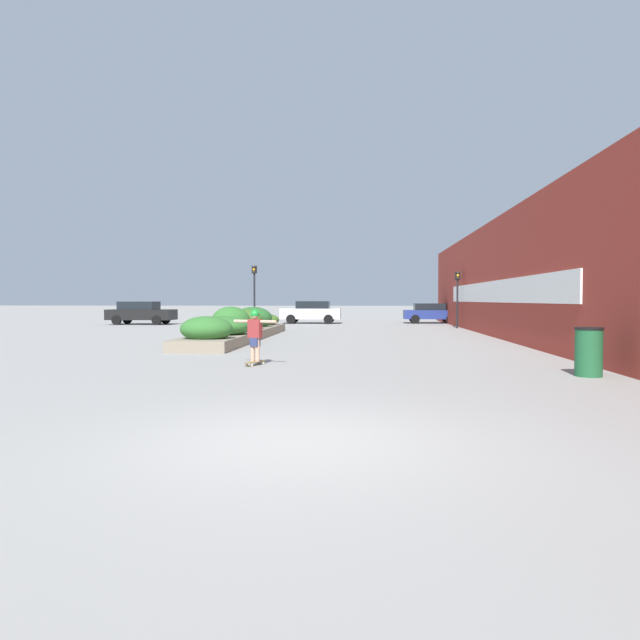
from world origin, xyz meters
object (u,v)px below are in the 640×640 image
object	(u,v)px
car_rightmost	(311,312)
traffic_light_right	(458,289)
car_center_right	(141,312)
trash_bin	(589,352)
traffic_light_left	(254,286)
skateboard	(255,362)
car_center_left	(431,313)
skateboarder	(255,330)
car_leftmost	(585,313)

from	to	relation	value
car_rightmost	traffic_light_right	bearing A→B (deg)	-123.84
car_center_right	car_rightmost	bearing A→B (deg)	102.39
trash_bin	traffic_light_left	world-z (taller)	traffic_light_left
skateboard	car_center_right	xyz separation A→B (m)	(-12.25, 22.93, 0.73)
trash_bin	car_center_left	bearing A→B (deg)	90.44
skateboarder	trash_bin	world-z (taller)	skateboarder
trash_bin	car_rightmost	distance (m)	28.20
car_center_right	traffic_light_left	distance (m)	9.31
trash_bin	car_rightmost	world-z (taller)	car_rightmost
traffic_light_left	traffic_light_right	xyz separation A→B (m)	(11.89, -0.01, -0.24)
traffic_light_left	trash_bin	bearing A→B (deg)	-61.26
car_rightmost	traffic_light_left	world-z (taller)	traffic_light_left
trash_bin	traffic_light_left	xyz separation A→B (m)	(-11.40, 20.79, 1.95)
car_leftmost	car_center_left	xyz separation A→B (m)	(-9.09, 3.89, -0.09)
car_center_left	car_rightmost	distance (m)	8.43
skateboarder	traffic_light_left	xyz separation A→B (m)	(-3.83, 19.33, 1.59)
skateboard	skateboarder	world-z (taller)	skateboarder
car_rightmost	car_center_left	bearing A→B (deg)	-82.57
skateboarder	car_center_right	bearing A→B (deg)	137.94
car_center_left	car_rightmost	size ratio (longest dim) A/B	0.93
car_rightmost	traffic_light_right	xyz separation A→B (m)	(9.06, -6.07, 1.43)
skateboard	car_rightmost	xyz separation A→B (m)	(-1.00, 25.40, 0.74)
car_leftmost	car_rightmost	bearing A→B (deg)	-99.13
traffic_light_left	traffic_light_right	distance (m)	11.89
car_center_left	traffic_light_left	distance (m)	13.39
car_center_right	traffic_light_left	size ratio (longest dim) A/B	1.19
skateboarder	car_leftmost	xyz separation A→B (m)	(16.44, 22.59, -0.07)
car_leftmost	car_rightmost	xyz separation A→B (m)	(-17.44, 2.80, -0.01)
car_rightmost	traffic_light_right	distance (m)	11.00
car_center_right	traffic_light_right	size ratio (longest dim) A/B	1.33
car_center_right	trash_bin	bearing A→B (deg)	39.10
car_center_left	traffic_light_left	world-z (taller)	traffic_light_left
car_leftmost	car_center_left	size ratio (longest dim) A/B	1.07
car_center_left	traffic_light_right	world-z (taller)	traffic_light_right
car_rightmost	car_leftmost	bearing A→B (deg)	-99.13
car_leftmost	car_rightmost	distance (m)	17.67
skateboard	skateboarder	size ratio (longest dim) A/B	0.62
car_leftmost	traffic_light_right	size ratio (longest dim) A/B	1.26
trash_bin	skateboarder	bearing A→B (deg)	169.07
car_leftmost	traffic_light_right	bearing A→B (deg)	-68.69
car_rightmost	trash_bin	bearing A→B (deg)	-162.30
trash_bin	car_center_left	xyz separation A→B (m)	(-0.22, 27.95, 0.20)
car_center_left	car_center_right	world-z (taller)	car_center_right
skateboarder	trash_bin	xyz separation A→B (m)	(7.57, -1.46, -0.36)
skateboard	car_rightmost	bearing A→B (deg)	112.08
car_center_left	car_rightmost	world-z (taller)	car_rightmost
skateboard	car_center_right	size ratio (longest dim) A/B	0.19
traffic_light_right	car_center_right	bearing A→B (deg)	169.94
car_leftmost	skateboard	bearing A→B (deg)	-36.05
car_rightmost	traffic_light_left	size ratio (longest dim) A/B	1.13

